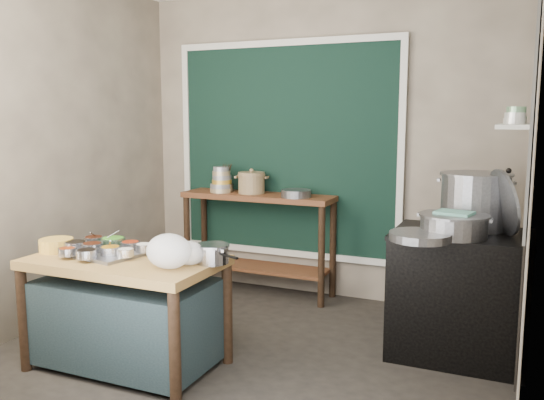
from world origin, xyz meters
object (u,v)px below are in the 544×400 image
at_px(ceramic_crock, 252,184).
at_px(stock_pot, 475,201).
at_px(back_counter, 258,244).
at_px(saucepan, 212,254).
at_px(yellow_basin, 56,245).
at_px(prep_table, 127,313).
at_px(steamer, 454,225).
at_px(stove_block, 459,296).
at_px(utensil_cup, 227,188).
at_px(condiment_tray, 104,253).

xyz_separation_m(ceramic_crock, stock_pot, (2.02, -0.55, 0.04)).
bearing_deg(back_counter, saucepan, -73.96).
relative_size(yellow_basin, stock_pot, 0.45).
height_order(prep_table, stock_pot, stock_pot).
height_order(yellow_basin, ceramic_crock, ceramic_crock).
xyz_separation_m(stock_pot, steamer, (-0.10, -0.35, -0.12)).
distance_m(yellow_basin, stock_pot, 2.93).
bearing_deg(saucepan, stock_pot, 60.66).
bearing_deg(prep_table, yellow_basin, -175.98).
xyz_separation_m(stove_block, steamer, (-0.04, -0.16, 0.53)).
height_order(back_counter, utensil_cup, utensil_cup).
distance_m(stove_block, steamer, 0.56).
xyz_separation_m(condiment_tray, utensil_cup, (-0.05, 1.81, 0.23)).
relative_size(yellow_basin, steamer, 0.49).
xyz_separation_m(condiment_tray, yellow_basin, (-0.37, -0.05, 0.03)).
xyz_separation_m(stove_block, ceramic_crock, (-1.97, 0.73, 0.61)).
bearing_deg(back_counter, yellow_basin, -108.96).
height_order(condiment_tray, stock_pot, stock_pot).
relative_size(back_counter, yellow_basin, 6.39).
distance_m(saucepan, ceramic_crock, 1.82).
bearing_deg(yellow_basin, ceramic_crock, 73.01).
bearing_deg(stock_pot, back_counter, 164.50).
xyz_separation_m(saucepan, utensil_cup, (-0.82, 1.69, 0.18)).
relative_size(prep_table, yellow_basin, 5.51).
bearing_deg(saucepan, steamer, 53.02).
bearing_deg(ceramic_crock, prep_table, -90.94).
distance_m(saucepan, utensil_cup, 1.89).
xyz_separation_m(back_counter, saucepan, (0.49, -1.71, 0.34)).
relative_size(stove_block, stock_pot, 1.78).
bearing_deg(stove_block, yellow_basin, -155.77).
bearing_deg(stock_pot, utensil_cup, 167.03).
relative_size(back_counter, condiment_tray, 2.93).
relative_size(saucepan, ceramic_crock, 0.83).
xyz_separation_m(stove_block, stock_pot, (0.05, 0.19, 0.65)).
bearing_deg(yellow_basin, steamer, 21.47).
bearing_deg(ceramic_crock, steamer, -24.95).
bearing_deg(prep_table, steamer, 25.34).
distance_m(utensil_cup, ceramic_crock, 0.26).
height_order(utensil_cup, stock_pot, stock_pot).
distance_m(back_counter, condiment_tray, 1.87).
relative_size(prep_table, steamer, 2.69).
bearing_deg(stove_block, utensil_cup, 162.23).
bearing_deg(stock_pot, condiment_tray, -150.09).
height_order(prep_table, steamer, steamer).
bearing_deg(stock_pot, stove_block, -106.22).
distance_m(yellow_basin, ceramic_crock, 1.98).
relative_size(prep_table, utensil_cup, 8.98).
height_order(condiment_tray, yellow_basin, yellow_basin).
height_order(back_counter, steamer, steamer).
height_order(stove_block, condiment_tray, stove_block).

